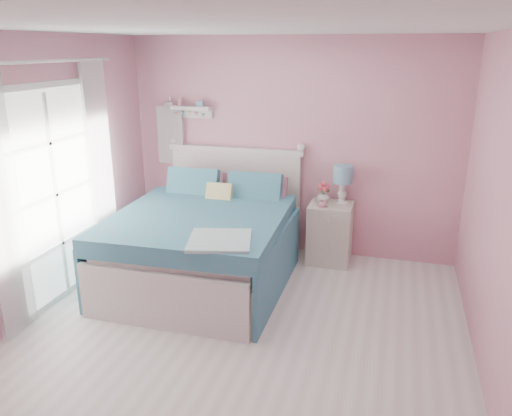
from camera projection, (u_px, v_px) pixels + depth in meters
The scene contains 13 objects.
floor at pixel (234, 343), 4.36m from camera, with size 4.50×4.50×0.00m, color silver.
room_shell at pixel (231, 166), 3.87m from camera, with size 4.50×4.50×4.50m.
bed at pixel (206, 243), 5.45m from camera, with size 1.80×2.24×1.28m.
nightstand at pixel (330, 233), 5.92m from camera, with size 0.50×0.49×0.72m.
table_lamp at pixel (343, 177), 5.77m from camera, with size 0.22×0.22×0.45m.
vase at pixel (323, 196), 5.84m from camera, with size 0.15×0.15×0.15m, color silver.
teacup at pixel (323, 204), 5.70m from camera, with size 0.09×0.09×0.07m, color pink.
roses at pixel (323, 187), 5.80m from camera, with size 0.14×0.11×0.12m.
wall_shelf at pixel (192, 109), 6.15m from camera, with size 0.50×0.15×0.25m.
hanging_dress at pixel (170, 135), 6.32m from camera, with size 0.34×0.03×0.72m, color white.
french_door at pixel (55, 195), 4.90m from camera, with size 0.04×1.32×2.16m.
curtain_near at pixel (2, 208), 4.18m from camera, with size 0.04×0.40×2.32m, color white.
curtain_far at pixel (101, 168), 5.54m from camera, with size 0.04×0.40×2.32m, color white.
Camera 1 is at (1.22, -3.58, 2.47)m, focal length 35.00 mm.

